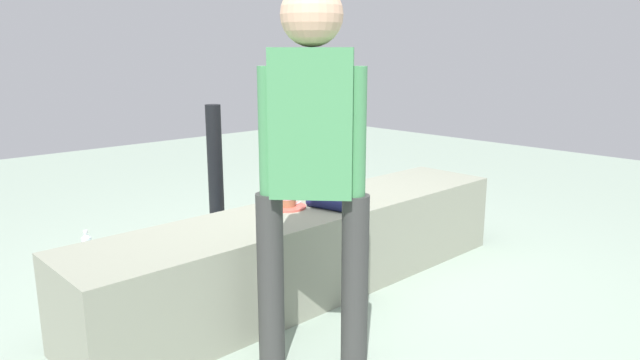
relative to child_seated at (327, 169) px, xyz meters
The scene contains 12 objects.
ground_plane 0.74m from the child_seated, behind, with size 12.00×12.00×0.00m, color #8EA291.
concrete_ledge 0.48m from the child_seated, behind, with size 2.91×0.59×0.51m, color gray.
child_seated is the anchor object (origin of this frame).
adult_standing 0.96m from the child_seated, 138.17° to the right, with size 0.38×0.40×1.68m.
cake_plate 0.31m from the child_seated, 155.64° to the left, with size 0.22×0.22×0.07m.
gift_bag 0.96m from the child_seated, 109.07° to the left, with size 0.20×0.08×0.35m.
railing_post 1.15m from the child_seated, 93.72° to the left, with size 0.36×0.36×1.04m.
water_bottle_near_gift 1.79m from the child_seated, 123.53° to the left, with size 0.06×0.06×0.23m.
water_bottle_far_side 1.03m from the child_seated, 73.90° to the left, with size 0.06×0.06×0.24m.
party_cup_red 0.92m from the child_seated, 94.47° to the left, with size 0.08×0.08×0.10m, color red.
cake_box_white 1.56m from the child_seated, 108.10° to the left, with size 0.34×0.27×0.11m, color white.
handbag_black_leather 1.78m from the child_seated, 56.53° to the left, with size 0.29×0.14×0.36m.
Camera 1 is at (-2.16, -2.36, 1.40)m, focal length 31.64 mm.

